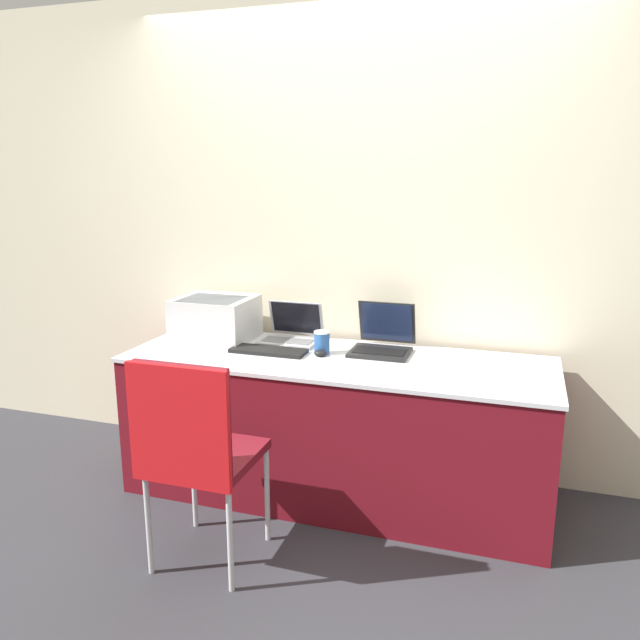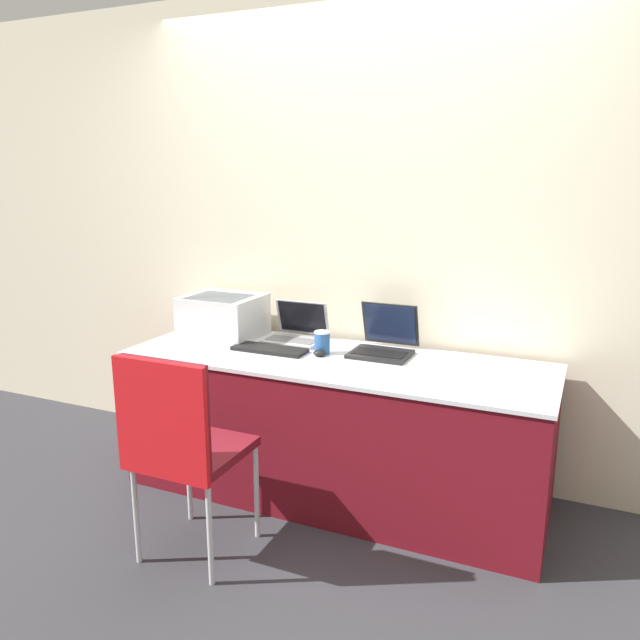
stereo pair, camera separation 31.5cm
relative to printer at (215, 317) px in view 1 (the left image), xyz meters
The scene contains 10 objects.
ground_plane 1.25m from the printer, 33.72° to the right, with size 14.00×14.00×0.00m, color #333338.
wall_back 0.91m from the printer, 21.25° to the left, with size 8.00×0.05×2.60m.
table 0.91m from the printer, 11.03° to the right, with size 2.15×0.72×0.74m.
printer is the anchor object (origin of this frame).
laptop_left 0.43m from the printer, 10.36° to the left, with size 0.31×0.26×0.21m.
laptop_right 0.94m from the printer, ahead, with size 0.30×0.32×0.25m.
external_keyboard 0.44m from the printer, 23.37° to the right, with size 0.40×0.14×0.02m.
coffee_cup 0.66m from the printer, ahead, with size 0.08×0.08×0.12m.
mouse 0.68m from the printer, 12.31° to the right, with size 0.07×0.06×0.03m.
chair 1.08m from the printer, 68.13° to the right, with size 0.43×0.44×0.94m.
Camera 1 is at (0.85, -2.53, 1.65)m, focal length 35.00 mm.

